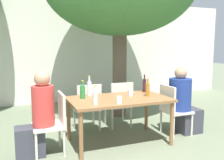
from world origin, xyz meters
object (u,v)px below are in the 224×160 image
Objects in this scene: patio_chair_3 at (120,102)px; green_bottle_1 at (83,92)px; patio_chair_0 at (54,120)px; wine_bottle_3 at (144,85)px; water_bottle_2 at (95,97)px; drinking_glass_1 at (119,100)px; drinking_glass_0 at (131,92)px; patio_chair_2 at (88,105)px; dining_table_front at (119,103)px; water_bottle_4 at (89,88)px; amber_bottle_0 at (148,89)px; person_seated_0 at (38,118)px; person_seated_1 at (183,103)px; patio_chair_1 at (172,107)px.

green_bottle_1 is (-0.86, -0.52, 0.36)m from patio_chair_3.
wine_bottle_3 reaches higher than patio_chair_0.
water_bottle_2 is 0.35m from drinking_glass_1.
wine_bottle_3 is 2.72× the size of drinking_glass_0.
wine_bottle_3 reaches higher than green_bottle_1.
patio_chair_2 is 0.88m from drinking_glass_0.
water_bottle_4 is at bearing 137.26° from dining_table_front.
wine_bottle_3 is at bearing 68.98° from amber_bottle_0.
person_seated_0 is at bearing -157.98° from water_bottle_4.
wine_bottle_3 is 1.01m from drinking_glass_1.
patio_chair_3 is at bearing 50.74° from water_bottle_2.
patio_chair_3 is 0.74× the size of person_seated_1.
patio_chair_1 and patio_chair_3 have the same top height.
dining_table_front is at bearing -160.77° from drinking_glass_0.
water_bottle_4 is (-0.38, 0.35, 0.20)m from dining_table_front.
water_bottle_2 is at bearing 169.48° from drinking_glass_1.
person_seated_1 reaches higher than drinking_glass_1.
person_seated_0 is (-1.25, -0.00, -0.12)m from dining_table_front.
person_seated_0 is 3.67× the size of water_bottle_4.
person_seated_0 is 1.52m from drinking_glass_0.
patio_chair_0 is 1.71m from wine_bottle_3.
patio_chair_0 is 0.99m from patio_chair_2.
patio_chair_1 is 1.61m from green_bottle_1.
patio_chair_0 is at bearing 158.44° from drinking_glass_1.
patio_chair_1 is 1.00× the size of patio_chair_2.
patio_chair_1 is at bearing 152.57° from patio_chair_2.
water_bottle_4 is (-0.70, -0.34, 0.37)m from patio_chair_3.
person_seated_0 reaches higher than green_bottle_1.
amber_bottle_0 is at bearing 94.58° from patio_chair_1.
dining_table_front is 14.76× the size of drinking_glass_1.
patio_chair_1 is (2.04, 0.00, 0.00)m from patio_chair_0.
wine_bottle_3 is 0.98× the size of water_bottle_4.
patio_chair_0 is 8.25× the size of drinking_glass_1.
green_bottle_1 is 1.04× the size of water_bottle_2.
wine_bottle_3 is (0.62, 0.31, 0.20)m from dining_table_front.
person_seated_1 is at bearing 9.30° from water_bottle_2.
green_bottle_1 reaches higher than drinking_glass_0.
patio_chair_1 reaches higher than dining_table_front.
patio_chair_0 is 3.06× the size of green_bottle_1.
drinking_glass_0 is at bearing 83.62° from patio_chair_3.
water_bottle_4 is 3.11× the size of drinking_glass_1.
patio_chair_1 is 0.64m from amber_bottle_0.
dining_table_front is 0.53m from amber_bottle_0.
amber_bottle_0 is at bearing 137.59° from patio_chair_2.
wine_bottle_3 is at bearing 6.31° from green_bottle_1.
drinking_glass_1 is (-0.77, -0.65, -0.07)m from wine_bottle_3.
drinking_glass_1 is (-0.63, -0.30, -0.06)m from amber_bottle_0.
person_seated_1 is (2.50, 0.00, -0.00)m from person_seated_0.
amber_bottle_0 reaches higher than green_bottle_1.
person_seated_0 is 1.93m from wine_bottle_3.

